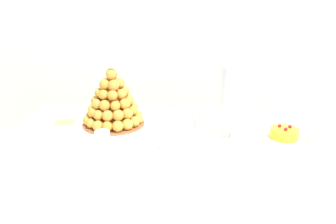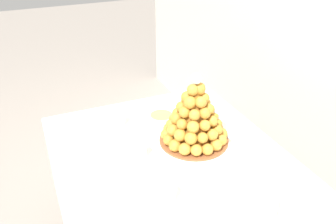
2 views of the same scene
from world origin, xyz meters
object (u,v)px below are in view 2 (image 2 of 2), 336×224
object	(u,v)px
serving_tray	(171,150)
dessert_cup_left	(117,118)
wine_glass	(212,111)
dessert_cup_centre	(166,192)
creme_brulee_ramekin	(161,117)
macaron_goblet	(253,197)
dessert_cup_mid_left	(139,150)
croquembouche	(195,117)

from	to	relation	value
serving_tray	dessert_cup_left	world-z (taller)	dessert_cup_left
wine_glass	dessert_cup_centre	bearing A→B (deg)	-49.32
creme_brulee_ramekin	wine_glass	world-z (taller)	wine_glass
macaron_goblet	wine_glass	world-z (taller)	macaron_goblet
dessert_cup_left	wine_glass	bearing A→B (deg)	53.46
dessert_cup_left	wine_glass	xyz separation A→B (m)	(0.22, 0.30, 0.08)
dessert_cup_mid_left	creme_brulee_ramekin	size ratio (longest dim) A/B	0.57
creme_brulee_ramekin	wine_glass	size ratio (longest dim) A/B	0.63
dessert_cup_mid_left	wine_glass	xyz separation A→B (m)	(-0.02, 0.29, 0.08)
serving_tray	dessert_cup_centre	distance (m)	0.26
serving_tray	dessert_cup_mid_left	world-z (taller)	dessert_cup_mid_left
croquembouche	dessert_cup_left	distance (m)	0.33
serving_tray	macaron_goblet	xyz separation A→B (m)	(0.46, 0.00, 0.17)
dessert_cup_mid_left	creme_brulee_ramekin	world-z (taller)	dessert_cup_mid_left
croquembouche	dessert_cup_centre	world-z (taller)	croquembouche
dessert_cup_centre	wine_glass	distance (m)	0.39
dessert_cup_mid_left	creme_brulee_ramekin	xyz separation A→B (m)	(-0.20, 0.17, -0.01)
dessert_cup_mid_left	wine_glass	size ratio (longest dim) A/B	0.36
dessert_cup_left	dessert_cup_mid_left	xyz separation A→B (m)	(0.24, 0.01, 0.00)
creme_brulee_ramekin	wine_glass	bearing A→B (deg)	34.46
serving_tray	croquembouche	distance (m)	0.15
wine_glass	serving_tray	bearing A→B (deg)	-83.44
dessert_cup_centre	serving_tray	bearing A→B (deg)	153.17
wine_glass	croquembouche	bearing A→B (deg)	-86.18
dessert_cup_mid_left	dessert_cup_centre	size ratio (longest dim) A/B	1.00
macaron_goblet	dessert_cup_left	bearing A→B (deg)	-169.40
creme_brulee_ramekin	macaron_goblet	xyz separation A→B (m)	(0.67, -0.04, 0.15)
croquembouche	creme_brulee_ramekin	size ratio (longest dim) A/B	2.68
serving_tray	croquembouche	world-z (taller)	croquembouche
dessert_cup_mid_left	creme_brulee_ramekin	bearing A→B (deg)	140.62
dessert_cup_centre	wine_glass	bearing A→B (deg)	130.68
dessert_cup_left	creme_brulee_ramekin	distance (m)	0.18
serving_tray	dessert_cup_mid_left	distance (m)	0.12
serving_tray	creme_brulee_ramekin	distance (m)	0.21
croquembouche	dessert_cup_centre	xyz separation A→B (m)	(0.24, -0.21, -0.08)
dessert_cup_centre	creme_brulee_ramekin	bearing A→B (deg)	159.41
serving_tray	wine_glass	distance (m)	0.21
dessert_cup_centre	macaron_goblet	xyz separation A→B (m)	(0.24, 0.12, 0.14)
serving_tray	dessert_cup_centre	world-z (taller)	dessert_cup_centre
creme_brulee_ramekin	macaron_goblet	world-z (taller)	macaron_goblet
serving_tray	macaron_goblet	distance (m)	0.49
dessert_cup_left	dessert_cup_centre	distance (m)	0.47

